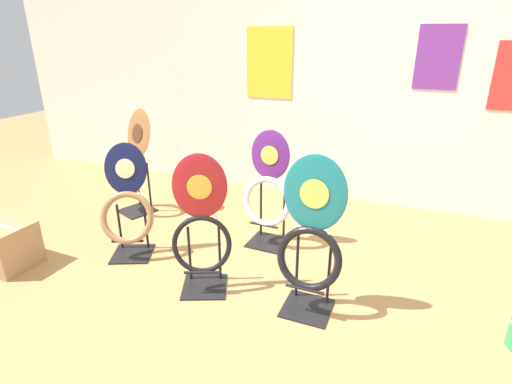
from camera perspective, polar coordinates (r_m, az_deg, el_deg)
wall_back at (r=3.81m, az=16.46°, el=17.37°), size 8.00×0.07×2.60m
toilet_seat_display_teal_sax at (r=2.26m, az=7.82°, el=-7.20°), size 0.38×0.28×0.95m
toilet_seat_display_purple_note at (r=2.98m, az=1.73°, el=-0.02°), size 0.39×0.29×0.89m
toilet_seat_display_navy_moon at (r=3.00m, az=-17.91°, el=-2.50°), size 0.43×0.38×0.82m
toilet_seat_display_woodgrain at (r=3.72m, az=-16.97°, el=3.87°), size 0.44×0.40×0.93m
toilet_seat_display_crimson_swirl at (r=2.46m, az=-7.82°, el=-4.94°), size 0.38×0.37×0.89m
storage_box at (r=3.32m, az=-32.24°, el=-6.43°), size 0.39×0.33×0.31m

